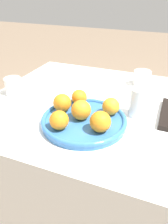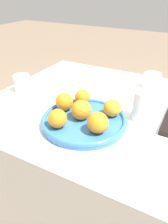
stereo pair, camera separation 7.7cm
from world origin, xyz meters
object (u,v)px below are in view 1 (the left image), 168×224
object	(u,v)px
orange_0	(59,120)
orange_3	(81,110)
orange_5	(62,103)
water_glass	(139,103)
cup_1	(13,86)
orange_4	(100,122)
cup_0	(142,78)
orange_1	(79,97)
fruit_platter	(84,120)
orange_2	(111,106)

from	to	relation	value
orange_0	orange_3	size ratio (longest dim) A/B	0.91
orange_5	water_glass	distance (m)	0.29
water_glass	cup_1	world-z (taller)	water_glass
orange_4	cup_0	bearing A→B (deg)	82.77
orange_0	water_glass	distance (m)	0.31
orange_1	cup_1	xyz separation A→B (m)	(-0.33, 0.02, -0.01)
orange_1	cup_0	bearing A→B (deg)	59.98
orange_1	cup_1	distance (m)	0.33
water_glass	cup_1	bearing A→B (deg)	-178.03
cup_0	fruit_platter	bearing A→B (deg)	-107.35
fruit_platter	orange_3	xyz separation A→B (m)	(-0.01, 0.00, 0.04)
orange_1	orange_5	distance (m)	0.08
orange_0	orange_4	distance (m)	0.14
water_glass	cup_1	distance (m)	0.56
fruit_platter	orange_2	xyz separation A→B (m)	(0.08, 0.07, 0.04)
orange_2	orange_1	bearing A→B (deg)	169.05
cup_0	cup_1	bearing A→B (deg)	-148.51
orange_3	orange_0	bearing A→B (deg)	-117.57
water_glass	fruit_platter	bearing A→B (deg)	-141.75
orange_3	orange_5	size ratio (longest dim) A/B	1.04
orange_4	cup_0	xyz separation A→B (m)	(0.06, 0.48, -0.02)
orange_0	orange_3	bearing A→B (deg)	62.43
cup_0	cup_1	size ratio (longest dim) A/B	1.07
cup_1	orange_2	bearing A→B (deg)	-5.15
orange_5	cup_0	world-z (taller)	orange_5
cup_0	orange_4	bearing A→B (deg)	-97.23
orange_5	water_glass	size ratio (longest dim) A/B	0.62
orange_3	fruit_platter	bearing A→B (deg)	-0.30
orange_4	orange_2	bearing A→B (deg)	88.82
orange_4	water_glass	world-z (taller)	water_glass
orange_1	orange_5	world-z (taller)	orange_5
orange_4	cup_1	bearing A→B (deg)	161.21
orange_3	orange_5	bearing A→B (deg)	163.86
water_glass	cup_1	xyz separation A→B (m)	(-0.56, -0.02, -0.02)
orange_5	water_glass	bearing A→B (deg)	21.94
orange_0	cup_0	size ratio (longest dim) A/B	0.79
fruit_platter	cup_1	size ratio (longest dim) A/B	4.03
orange_1	orange_4	size ratio (longest dim) A/B	0.88
orange_0	water_glass	bearing A→B (deg)	44.13
orange_1	orange_5	bearing A→B (deg)	-118.11
orange_3	cup_0	distance (m)	0.46
orange_1	fruit_platter	bearing A→B (deg)	-58.58
orange_0	orange_3	distance (m)	0.09
orange_0	orange_5	bearing A→B (deg)	111.69
water_glass	orange_3	bearing A→B (deg)	-143.53
orange_2	orange_4	bearing A→B (deg)	-91.18
orange_2	water_glass	size ratio (longest dim) A/B	0.58
orange_1	orange_3	bearing A→B (deg)	-63.54
fruit_platter	cup_0	bearing A→B (deg)	72.65
orange_4	cup_0	world-z (taller)	orange_4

